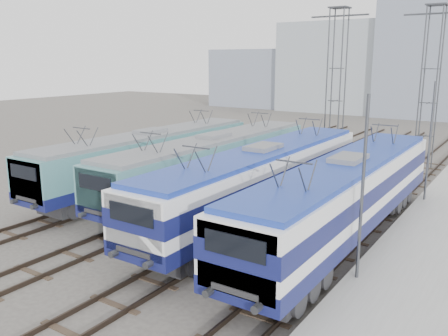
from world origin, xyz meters
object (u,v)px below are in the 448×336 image
locomotive_center_left (212,162)px  mast_mid (429,145)px  catenary_tower_west (336,80)px  locomotive_far_right (345,193)px  locomotive_far_left (149,155)px  mast_front (362,194)px  locomotive_center_right (261,177)px  catenary_tower_east (430,81)px

locomotive_center_left → mast_mid: (10.85, 5.77, 1.24)m
locomotive_center_left → catenary_tower_west: catenary_tower_west is taller
locomotive_far_right → mast_mid: mast_mid is taller
locomotive_far_left → mast_front: bearing=-20.4°
locomotive_far_left → locomotive_center_right: bearing=-10.3°
locomotive_center_left → mast_mid: bearing=28.0°
locomotive_center_left → locomotive_far_left: bearing=-173.6°
catenary_tower_west → catenary_tower_east: size_ratio=1.00×
locomotive_center_left → mast_mid: mast_mid is taller
locomotive_far_right → catenary_tower_east: bearing=90.8°
locomotive_center_left → catenary_tower_east: 18.56m
locomotive_center_left → catenary_tower_west: size_ratio=1.51×
catenary_tower_east → catenary_tower_west: bearing=-162.9°
mast_mid → mast_front: bearing=-90.0°
catenary_tower_east → mast_front: (2.10, -22.00, -3.14)m
locomotive_center_left → mast_front: 12.57m
locomotive_far_left → mast_mid: (15.35, 6.28, 1.26)m
locomotive_center_left → locomotive_far_right: bearing=-16.1°
locomotive_far_left → catenary_tower_east: bearing=50.9°
locomotive_far_left → mast_mid: 16.63m
locomotive_center_left → locomotive_center_right: locomotive_center_right is taller
locomotive_far_right → mast_front: size_ratio=2.67×
locomotive_center_right → mast_mid: mast_mid is taller
locomotive_far_right → mast_front: mast_front is taller
locomotive_far_right → mast_mid: size_ratio=2.67×
locomotive_far_left → locomotive_center_left: bearing=6.4°
locomotive_center_left → mast_front: size_ratio=2.60×
locomotive_center_right → locomotive_far_left: bearing=169.7°
locomotive_far_right → catenary_tower_west: (-6.75, 16.37, 4.26)m
locomotive_center_right → locomotive_far_right: locomotive_far_right is taller
mast_front → catenary_tower_west: bearing=113.3°
catenary_tower_east → mast_mid: size_ratio=1.71×
mast_mid → catenary_tower_west: bearing=137.1°
catenary_tower_west → mast_mid: bearing=-42.9°
catenary_tower_west → mast_front: catenary_tower_west is taller
locomotive_far_right → mast_front: bearing=-63.0°
mast_mid → locomotive_far_left: bearing=-157.8°
locomotive_far_right → mast_mid: 8.64m
catenary_tower_west → mast_front: bearing=-66.7°
locomotive_center_left → locomotive_center_right: size_ratio=0.98×
locomotive_far_left → locomotive_center_right: 9.15m
catenary_tower_west → locomotive_far_left: bearing=-115.3°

